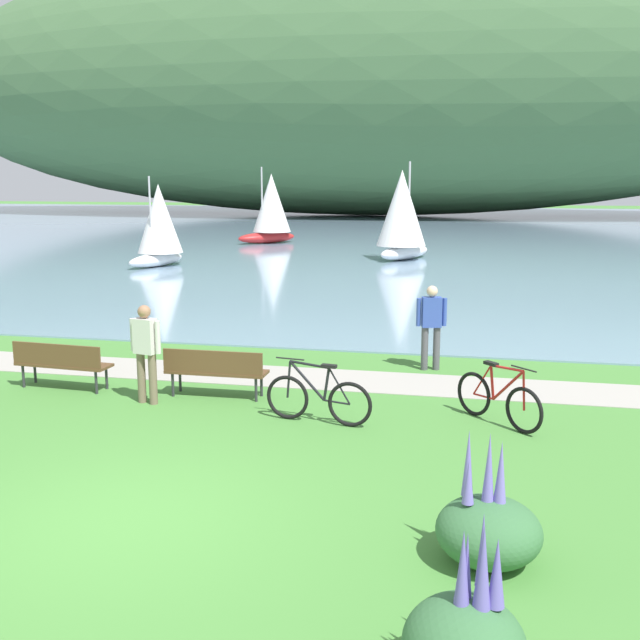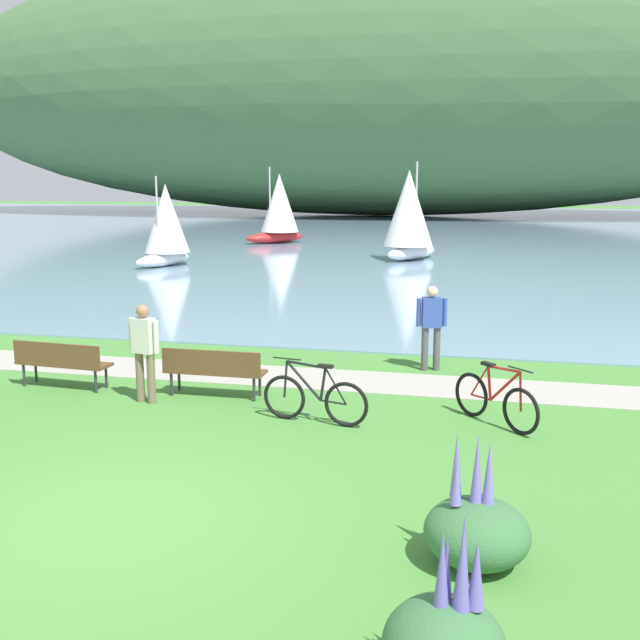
# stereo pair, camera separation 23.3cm
# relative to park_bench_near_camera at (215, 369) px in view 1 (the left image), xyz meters

# --- Properties ---
(ground_plane) EXTENTS (200.00, 200.00, 0.00)m
(ground_plane) POSITION_rel_park_bench_near_camera_xyz_m (0.58, -4.70, -0.52)
(ground_plane) COLOR #478438
(bay_water) EXTENTS (180.00, 80.00, 0.04)m
(bay_water) POSITION_rel_park_bench_near_camera_xyz_m (0.58, 43.86, -0.50)
(bay_water) COLOR #7A99B2
(bay_water) RESTS_ON ground
(distant_hillside) EXTENTS (95.77, 28.00, 26.14)m
(distant_hillside) POSITION_rel_park_bench_near_camera_xyz_m (-6.43, 62.63, 12.59)
(distant_hillside) COLOR #42663D
(distant_hillside) RESTS_ON bay_water
(shoreline_path) EXTENTS (60.00, 1.50, 0.01)m
(shoreline_path) POSITION_rel_park_bench_near_camera_xyz_m (0.58, 1.57, -0.52)
(shoreline_path) COLOR #A39E93
(shoreline_path) RESTS_ON ground
(park_bench_near_camera) EXTENTS (1.80, 0.48, 0.88)m
(park_bench_near_camera) POSITION_rel_park_bench_near_camera_xyz_m (0.00, 0.00, 0.00)
(park_bench_near_camera) COLOR brown
(park_bench_near_camera) RESTS_ON ground
(park_bench_further_along) EXTENTS (1.83, 0.61, 0.88)m
(park_bench_further_along) POSITION_rel_park_bench_near_camera_xyz_m (-2.92, -0.08, 0.00)
(park_bench_further_along) COLOR brown
(park_bench_further_along) RESTS_ON ground
(bicycle_leaning_near_bench) EXTENTS (1.30, 1.28, 1.01)m
(bicycle_leaning_near_bench) POSITION_rel_park_bench_near_camera_xyz_m (4.82, -0.44, -0.12)
(bicycle_leaning_near_bench) COLOR black
(bicycle_leaning_near_bench) RESTS_ON ground
(bicycle_beside_path) EXTENTS (1.76, 0.33, 1.01)m
(bicycle_beside_path) POSITION_rel_park_bench_near_camera_xyz_m (2.04, -0.97, -0.12)
(bicycle_beside_path) COLOR black
(bicycle_beside_path) RESTS_ON ground
(person_at_shoreline) EXTENTS (0.59, 0.31, 1.71)m
(person_at_shoreline) POSITION_rel_park_bench_near_camera_xyz_m (3.58, 2.72, 0.46)
(person_at_shoreline) COLOR #4C4C51
(person_at_shoreline) RESTS_ON ground
(person_on_the_grass) EXTENTS (0.60, 0.30, 1.71)m
(person_on_the_grass) POSITION_rel_park_bench_near_camera_xyz_m (-1.03, -0.55, 0.46)
(person_on_the_grass) COLOR #72604C
(person_on_the_grass) RESTS_ON ground
(echium_bush_closest_to_camera) EXTENTS (0.94, 0.94, 1.36)m
(echium_bush_closest_to_camera) POSITION_rel_park_bench_near_camera_xyz_m (4.42, -6.82, -0.11)
(echium_bush_closest_to_camera) COLOR #386B3D
(echium_bush_closest_to_camera) RESTS_ON ground
(echium_bush_beside_closest) EXTENTS (1.06, 1.06, 1.37)m
(echium_bush_beside_closest) POSITION_rel_park_bench_near_camera_xyz_m (4.61, -4.85, -0.16)
(echium_bush_beside_closest) COLOR #386B3D
(echium_bush_beside_closest) RESTS_ON ground
(sailboat_nearest_to_shore) EXTENTS (3.02, 3.91, 4.49)m
(sailboat_nearest_to_shore) POSITION_rel_park_bench_near_camera_xyz_m (1.03, 22.41, 1.63)
(sailboat_nearest_to_shore) COLOR white
(sailboat_nearest_to_shore) RESTS_ON bay_water
(sailboat_mid_bay) EXTENTS (3.45, 3.48, 4.34)m
(sailboat_mid_bay) POSITION_rel_park_bench_near_camera_xyz_m (-7.29, 29.88, 1.56)
(sailboat_mid_bay) COLOR #B22323
(sailboat_mid_bay) RESTS_ON bay_water
(sailboat_toward_hillside) EXTENTS (2.40, 3.38, 3.82)m
(sailboat_toward_hillside) POSITION_rel_park_bench_near_camera_xyz_m (-8.95, 17.96, 1.32)
(sailboat_toward_hillside) COLOR white
(sailboat_toward_hillside) RESTS_ON bay_water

